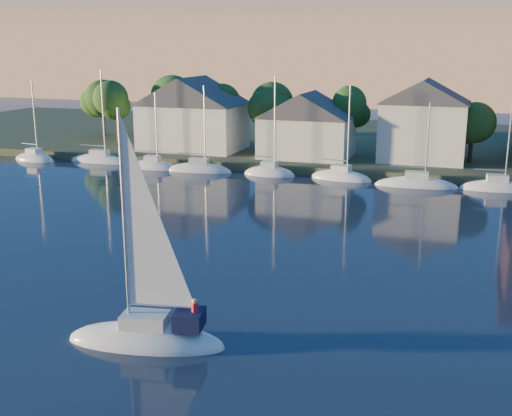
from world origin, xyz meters
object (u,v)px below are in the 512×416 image
at_px(clubhouse_east, 424,119).
at_px(hero_sailboat, 148,334).
at_px(clubhouse_west, 193,112).
at_px(clubhouse_centre, 307,124).

xyz_separation_m(clubhouse_east, hero_sailboat, (-9.29, -53.21, -5.44)).
height_order(clubhouse_west, clubhouse_centre, clubhouse_west).
distance_m(clubhouse_east, hero_sailboat, 54.29).
xyz_separation_m(clubhouse_centre, clubhouse_east, (14.00, 2.00, 0.87)).
bearing_deg(hero_sailboat, clubhouse_centre, -94.41).
relative_size(clubhouse_centre, hero_sailboat, 0.88).
bearing_deg(clubhouse_east, clubhouse_west, -178.09).
relative_size(clubhouse_west, clubhouse_east, 1.30).
bearing_deg(hero_sailboat, clubhouse_east, -109.56).
xyz_separation_m(clubhouse_west, hero_sailboat, (20.71, -52.21, -5.37)).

